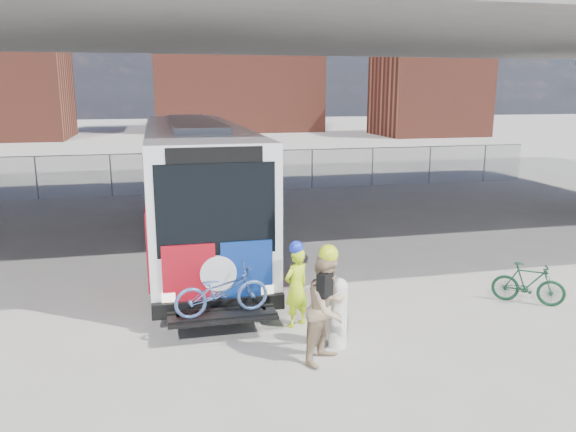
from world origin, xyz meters
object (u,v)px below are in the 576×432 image
object	(u,v)px
cyclist_hivis	(296,285)
cyclist_tan	(327,307)
bus	(194,175)
bike_parked	(528,284)
bollard	(338,310)

from	to	relation	value
cyclist_hivis	cyclist_tan	size ratio (longest dim) A/B	0.84
cyclist_hivis	bus	bearing A→B (deg)	-105.98
cyclist_tan	bike_parked	bearing A→B (deg)	-24.83
bus	bollard	world-z (taller)	bus
bus	cyclist_tan	distance (m)	8.09
cyclist_hivis	bike_parked	world-z (taller)	cyclist_hivis
bus	cyclist_hivis	world-z (taller)	bus
cyclist_tan	bollard	bearing A→B (deg)	12.57
bus	cyclist_hivis	distance (m)	6.62
bus	cyclist_hivis	bearing A→B (deg)	-76.91
bollard	cyclist_hivis	world-z (taller)	cyclist_hivis
bollard	cyclist_tan	xyz separation A→B (m)	(-0.35, -0.49, 0.28)
bus	cyclist_hivis	xyz separation A→B (m)	(1.47, -6.32, -1.28)
bollard	cyclist_hivis	xyz separation A→B (m)	(-0.51, 1.03, 0.14)
bollard	bike_parked	bearing A→B (deg)	12.54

